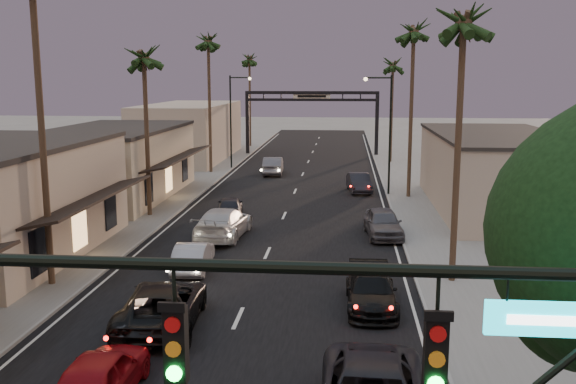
% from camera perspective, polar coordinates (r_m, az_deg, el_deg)
% --- Properties ---
extents(ground, '(200.00, 200.00, 0.00)m').
position_cam_1_polar(ground, '(44.46, 0.02, -1.30)').
color(ground, slate).
rests_on(ground, ground).
extents(road, '(14.00, 120.00, 0.02)m').
position_cam_1_polar(road, '(49.35, 0.54, -0.14)').
color(road, black).
rests_on(road, ground).
extents(sidewalk_left, '(5.00, 92.00, 0.12)m').
position_cam_1_polar(sidewalk_left, '(57.67, -8.35, 1.31)').
color(sidewalk_left, slate).
rests_on(sidewalk_left, ground).
extents(sidewalk_right, '(5.00, 92.00, 0.12)m').
position_cam_1_polar(sidewalk_right, '(56.37, 10.79, 1.03)').
color(sidewalk_right, slate).
rests_on(sidewalk_right, ground).
extents(storefront_far, '(8.00, 16.00, 5.00)m').
position_cam_1_polar(storefront_far, '(48.85, -15.14, 2.36)').
color(storefront_far, tan).
rests_on(storefront_far, ground).
extents(storefront_dist, '(8.00, 20.00, 6.00)m').
position_cam_1_polar(storefront_dist, '(70.69, -8.74, 5.32)').
color(storefront_dist, '#A29481').
rests_on(storefront_dist, ground).
extents(building_right, '(8.00, 18.00, 5.00)m').
position_cam_1_polar(building_right, '(45.02, 18.08, 1.57)').
color(building_right, '#A29481').
rests_on(building_right, ground).
extents(arch, '(15.20, 0.40, 7.27)m').
position_cam_1_polar(arch, '(73.57, 2.12, 7.60)').
color(arch, black).
rests_on(arch, ground).
extents(streetlight_right, '(2.13, 0.30, 9.00)m').
position_cam_1_polar(streetlight_right, '(48.62, 8.75, 5.91)').
color(streetlight_right, black).
rests_on(streetlight_right, ground).
extents(streetlight_left, '(2.13, 0.30, 9.00)m').
position_cam_1_polar(streetlight_left, '(62.44, -4.87, 6.92)').
color(streetlight_left, black).
rests_on(streetlight_left, ground).
extents(palm_lc, '(3.20, 3.20, 12.20)m').
position_cam_1_polar(palm_lc, '(41.36, -12.72, 12.18)').
color(palm_lc, '#38281C').
rests_on(palm_lc, ground).
extents(palm_ld, '(3.20, 3.20, 14.20)m').
position_cam_1_polar(palm_ld, '(59.82, -7.12, 13.53)').
color(palm_ld, '#38281C').
rests_on(palm_ld, ground).
extents(palm_ra, '(3.20, 3.20, 13.20)m').
position_cam_1_polar(palm_ra, '(27.92, 15.40, 15.15)').
color(palm_ra, '#38281C').
rests_on(palm_ra, ground).
extents(palm_rb, '(3.20, 3.20, 14.20)m').
position_cam_1_polar(palm_rb, '(47.77, 11.14, 14.28)').
color(palm_rb, '#38281C').
rests_on(palm_rb, ground).
extents(palm_rc, '(3.20, 3.20, 12.20)m').
position_cam_1_polar(palm_rc, '(67.58, 9.32, 11.43)').
color(palm_rc, '#38281C').
rests_on(palm_rc, ground).
extents(palm_far, '(3.20, 3.20, 13.20)m').
position_cam_1_polar(palm_far, '(82.34, -3.45, 11.98)').
color(palm_far, '#38281C').
rests_on(palm_far, ground).
extents(oncoming_red, '(1.80, 4.45, 1.51)m').
position_cam_1_polar(oncoming_red, '(19.06, -16.35, -15.40)').
color(oncoming_red, maroon).
rests_on(oncoming_red, ground).
extents(oncoming_pickup, '(3.09, 5.93, 1.60)m').
position_cam_1_polar(oncoming_pickup, '(23.79, -11.12, -9.81)').
color(oncoming_pickup, black).
rests_on(oncoming_pickup, ground).
extents(oncoming_silver, '(1.69, 4.20, 1.36)m').
position_cam_1_polar(oncoming_silver, '(30.15, -8.43, -5.66)').
color(oncoming_silver, '#9D9DA2').
rests_on(oncoming_silver, ground).
extents(oncoming_white, '(2.76, 5.94, 1.68)m').
position_cam_1_polar(oncoming_white, '(35.97, -5.78, -2.74)').
color(oncoming_white, '#B3B3B3').
rests_on(oncoming_white, ground).
extents(oncoming_dgrey, '(2.06, 4.05, 1.32)m').
position_cam_1_polar(oncoming_dgrey, '(41.40, -5.17, -1.27)').
color(oncoming_dgrey, black).
rests_on(oncoming_dgrey, ground).
extents(oncoming_grey_far, '(1.99, 4.98, 1.61)m').
position_cam_1_polar(oncoming_grey_far, '(59.01, -1.34, 2.35)').
color(oncoming_grey_far, '#57565C').
rests_on(oncoming_grey_far, ground).
extents(curbside_black, '(2.01, 4.74, 1.37)m').
position_cam_1_polar(curbside_black, '(25.33, 7.41, -8.72)').
color(curbside_black, black).
rests_on(curbside_black, ground).
extents(curbside_grey, '(2.29, 4.82, 1.59)m').
position_cam_1_polar(curbside_grey, '(36.37, 8.45, -2.73)').
color(curbside_grey, '#49484D').
rests_on(curbside_grey, ground).
extents(curbside_far, '(2.09, 4.57, 1.45)m').
position_cam_1_polar(curbside_far, '(50.25, 6.34, 0.82)').
color(curbside_far, black).
rests_on(curbside_far, ground).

